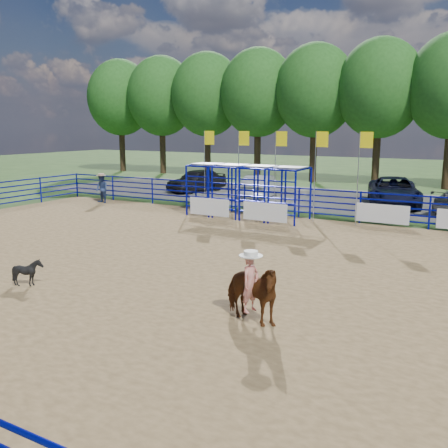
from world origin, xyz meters
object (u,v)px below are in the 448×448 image
Objects in this scene: car_a at (197,180)px; car_b at (261,187)px; spectator_cowboy at (102,188)px; car_c at (394,192)px; calf at (28,272)px; horse_and_rider at (250,288)px.

car_b is (5.30, -0.90, -0.05)m from car_a.
spectator_cowboy is 0.30× the size of car_c.
car_c reaches higher than car_a.
calf is at bearing -57.09° from car_a.
car_b is at bearing 3.64° from car_a.
horse_and_rider reaches higher than spectator_cowboy.
car_c is at bearing 178.16° from car_b.
calf is 0.18× the size of car_b.
spectator_cowboy is 0.38× the size of car_b.
car_a is (1.92, 7.28, -0.09)m from spectator_cowboy.
car_a is (-7.11, 19.92, 0.38)m from calf.
car_c is (7.79, 1.04, 0.07)m from car_b.
horse_and_rider is 20.17m from car_b.
calf is 0.14× the size of car_c.
car_a reaches higher than calf.
car_c reaches higher than car_b.
car_b is 7.86m from car_c.
spectator_cowboy is 9.63m from car_b.
car_b reaches higher than calf.
calf is 20.93m from car_c.
calf is 21.15m from car_a.
spectator_cowboy is at bearing 32.05° from car_b.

